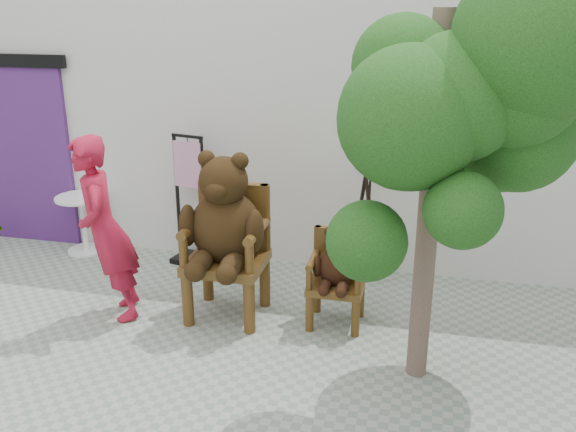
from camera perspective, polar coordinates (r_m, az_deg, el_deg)
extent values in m
plane|color=gray|center=(5.13, -10.36, -15.34)|extent=(60.00, 60.00, 0.00)
cube|color=silver|center=(7.29, -1.45, 8.37)|extent=(9.00, 1.00, 3.00)
cube|color=#4D2267|center=(8.21, -23.22, 5.19)|extent=(1.20, 0.08, 2.20)
cube|color=black|center=(8.00, -24.50, 13.11)|extent=(1.40, 0.06, 0.15)
cylinder|color=#422A0E|center=(5.84, -9.37, -7.79)|extent=(0.11, 0.11, 0.51)
cylinder|color=#422A0E|center=(6.29, -7.51, -5.62)|extent=(0.11, 0.11, 0.51)
cylinder|color=#422A0E|center=(5.65, -3.65, -8.51)|extent=(0.11, 0.11, 0.51)
cylinder|color=#422A0E|center=(6.11, -2.19, -6.21)|extent=(0.11, 0.11, 0.51)
cube|color=#422A0E|center=(5.84, -5.79, -4.34)|extent=(0.72, 0.66, 0.10)
cube|color=#422A0E|center=(5.95, -5.04, 0.07)|extent=(0.69, 0.10, 0.66)
cylinder|color=#422A0E|center=(6.05, -7.86, 0.29)|extent=(0.10, 0.10, 0.66)
cylinder|color=#422A0E|center=(5.63, -9.76, -3.24)|extent=(0.08, 0.08, 0.30)
cylinder|color=#422A0E|center=(5.81, -8.83, -0.88)|extent=(0.10, 0.63, 0.10)
cylinder|color=#422A0E|center=(5.86, -2.13, -0.16)|extent=(0.10, 0.10, 0.66)
cylinder|color=#422A0E|center=(5.43, -3.64, -3.86)|extent=(0.08, 0.08, 0.30)
cylinder|color=#422A0E|center=(5.62, -2.88, -1.39)|extent=(0.10, 0.63, 0.10)
ellipsoid|color=black|center=(5.74, -5.78, -1.12)|extent=(0.68, 0.58, 0.71)
sphere|color=black|center=(5.56, -6.06, 3.29)|extent=(0.45, 0.45, 0.45)
ellipsoid|color=black|center=(5.41, -6.67, 2.43)|extent=(0.20, 0.16, 0.16)
sphere|color=black|center=(5.58, -7.64, 5.32)|extent=(0.16, 0.16, 0.16)
sphere|color=black|center=(5.48, -4.51, 5.16)|extent=(0.16, 0.16, 0.16)
ellipsoid|color=black|center=(5.71, -9.34, -0.88)|extent=(0.16, 0.23, 0.41)
ellipsoid|color=black|center=(5.61, -8.13, -4.28)|extent=(0.20, 0.40, 0.20)
sphere|color=black|center=(5.49, -8.71, -5.14)|extent=(0.19, 0.19, 0.19)
ellipsoid|color=black|center=(5.50, -3.10, -1.42)|extent=(0.16, 0.23, 0.41)
ellipsoid|color=black|center=(5.52, -5.27, -4.59)|extent=(0.20, 0.40, 0.20)
sphere|color=black|center=(5.39, -5.78, -5.47)|extent=(0.19, 0.19, 0.19)
cylinder|color=#422A0E|center=(5.70, 2.03, -9.07)|extent=(0.08, 0.08, 0.36)
cylinder|color=#422A0E|center=(6.03, 2.75, -7.38)|extent=(0.08, 0.08, 0.36)
cylinder|color=#422A0E|center=(5.64, 6.33, -9.50)|extent=(0.08, 0.08, 0.36)
cylinder|color=#422A0E|center=(5.98, 6.80, -7.75)|extent=(0.08, 0.08, 0.36)
cube|color=#422A0E|center=(5.74, 4.53, -6.52)|extent=(0.51, 0.47, 0.07)
cube|color=#422A0E|center=(5.81, 4.91, -3.30)|extent=(0.49, 0.07, 0.47)
cylinder|color=#422A0E|center=(5.84, 2.75, -3.12)|extent=(0.07, 0.07, 0.47)
cylinder|color=#422A0E|center=(5.54, 1.99, -5.85)|extent=(0.06, 0.06, 0.21)
cylinder|color=#422A0E|center=(5.67, 2.38, -4.07)|extent=(0.07, 0.45, 0.07)
cylinder|color=#422A0E|center=(5.78, 7.08, -3.48)|extent=(0.07, 0.07, 0.47)
cylinder|color=#422A0E|center=(5.48, 6.56, -6.27)|extent=(0.06, 0.06, 0.21)
cylinder|color=#422A0E|center=(5.61, 6.84, -4.45)|extent=(0.07, 0.45, 0.07)
ellipsoid|color=black|center=(5.67, 4.60, -4.78)|extent=(0.36, 0.31, 0.38)
sphere|color=black|center=(5.55, 4.64, -2.52)|extent=(0.24, 0.24, 0.24)
ellipsoid|color=black|center=(5.47, 4.48, -3.06)|extent=(0.11, 0.09, 0.09)
sphere|color=black|center=(5.53, 3.82, -1.45)|extent=(0.08, 0.08, 0.08)
sphere|color=black|center=(5.51, 5.53, -1.59)|extent=(0.08, 0.08, 0.08)
ellipsoid|color=black|center=(5.61, 2.75, -4.70)|extent=(0.08, 0.12, 0.22)
ellipsoid|color=black|center=(5.59, 3.51, -6.53)|extent=(0.11, 0.21, 0.11)
sphere|color=black|center=(5.52, 3.36, -7.01)|extent=(0.10, 0.10, 0.10)
ellipsoid|color=black|center=(5.57, 6.22, -5.00)|extent=(0.08, 0.12, 0.22)
ellipsoid|color=black|center=(5.56, 5.10, -6.67)|extent=(0.11, 0.21, 0.11)
sphere|color=black|center=(5.50, 4.97, -7.16)|extent=(0.10, 0.10, 0.10)
imported|color=#A5142D|center=(5.91, -16.71, -1.27)|extent=(0.68, 0.77, 1.78)
cylinder|color=white|center=(7.67, -18.83, 1.64)|extent=(0.60, 0.60, 0.03)
cylinder|color=white|center=(7.78, -18.56, -0.75)|extent=(0.06, 0.06, 0.68)
cylinder|color=white|center=(7.89, -18.30, -3.03)|extent=(0.44, 0.44, 0.03)
cube|color=black|center=(7.13, -10.28, 1.58)|extent=(0.04, 0.04, 1.50)
cube|color=black|center=(6.93, -7.87, 1.19)|extent=(0.04, 0.04, 1.50)
cube|color=black|center=(6.84, -9.42, 7.37)|extent=(0.40, 0.12, 0.03)
cube|color=black|center=(7.28, -8.79, -4.01)|extent=(0.52, 0.44, 0.06)
cube|color=#C789AD|center=(6.90, -9.33, 4.76)|extent=(0.36, 0.12, 0.52)
cylinder|color=black|center=(6.84, -9.41, 7.13)|extent=(0.01, 0.01, 0.08)
cylinder|color=white|center=(6.67, 7.01, -2.33)|extent=(0.32, 0.32, 0.03)
cylinder|color=white|center=(6.83, 7.73, -3.85)|extent=(0.03, 0.03, 0.44)
cylinder|color=white|center=(6.84, 6.31, -3.73)|extent=(0.03, 0.03, 0.44)
cylinder|color=white|center=(6.69, 6.13, -4.29)|extent=(0.03, 0.03, 0.44)
cylinder|color=white|center=(6.67, 7.58, -4.41)|extent=(0.03, 0.03, 0.44)
cylinder|color=black|center=(6.51, 7.05, 2.85)|extent=(0.11, 0.08, 0.80)
cylinder|color=#A07F48|center=(6.47, 7.02, 5.67)|extent=(0.04, 0.04, 0.08)
cylinder|color=black|center=(6.43, 7.37, 2.60)|extent=(0.11, 0.06, 0.80)
cylinder|color=#A07F48|center=(6.31, 7.60, 5.30)|extent=(0.04, 0.04, 0.08)
cylinder|color=black|center=(6.52, 7.23, 2.86)|extent=(0.14, 0.04, 0.80)
cylinder|color=#A07F48|center=(6.48, 7.34, 5.68)|extent=(0.05, 0.04, 0.08)
cylinder|color=black|center=(6.43, 7.50, 2.62)|extent=(0.15, 0.14, 0.79)
cylinder|color=#A07F48|center=(6.30, 7.99, 5.26)|extent=(0.05, 0.05, 0.08)
cylinder|color=black|center=(6.47, 7.67, 2.71)|extent=(0.03, 0.10, 0.80)
cylinder|color=#A07F48|center=(6.39, 8.07, 5.45)|extent=(0.04, 0.04, 0.07)
cylinder|color=black|center=(6.47, 7.67, 2.72)|extent=(0.04, 0.13, 0.80)
cylinder|color=#A07F48|center=(6.39, 8.16, 5.46)|extent=(0.04, 0.04, 0.07)
cylinder|color=brown|center=(4.69, 13.06, 0.70)|extent=(0.16, 0.16, 2.86)
sphere|color=#10360E|center=(4.20, 15.47, 10.63)|extent=(0.87, 0.87, 0.87)
sphere|color=#10360E|center=(4.20, 22.33, 15.21)|extent=(1.05, 1.05, 1.05)
sphere|color=#10360E|center=(4.40, 10.70, 13.60)|extent=(0.72, 0.72, 0.72)
sphere|color=#10360E|center=(4.62, 20.69, 7.39)|extent=(0.86, 0.86, 0.86)
sphere|color=#10360E|center=(4.30, 20.67, 11.51)|extent=(0.84, 0.84, 0.84)
sphere|color=#10360E|center=(4.90, 18.99, 8.59)|extent=(1.11, 1.11, 1.11)
sphere|color=#10360E|center=(4.13, 11.33, 8.96)|extent=(0.97, 0.97, 0.97)
sphere|color=#10360E|center=(4.26, 7.36, -2.33)|extent=(0.57, 0.57, 0.57)
sphere|color=#10360E|center=(4.05, 16.04, 0.52)|extent=(0.51, 0.51, 0.51)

